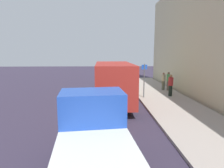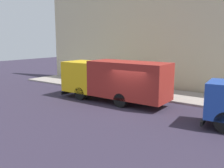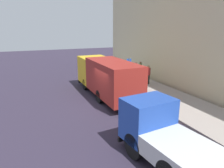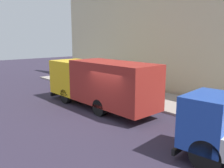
# 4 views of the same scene
# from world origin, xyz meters

# --- Properties ---
(ground) EXTENTS (80.00, 80.00, 0.00)m
(ground) POSITION_xyz_m (0.00, 0.00, 0.00)
(ground) COLOR #2F2739
(sidewalk) EXTENTS (3.93, 30.00, 0.14)m
(sidewalk) POSITION_xyz_m (4.97, 0.00, 0.07)
(sidewalk) COLOR #9F948B
(sidewalk) RESTS_ON ground
(building_facade) EXTENTS (0.50, 30.00, 9.96)m
(building_facade) POSITION_xyz_m (7.43, 0.00, 4.98)
(building_facade) COLOR beige
(building_facade) RESTS_ON ground
(large_utility_truck) EXTENTS (2.39, 8.35, 2.94)m
(large_utility_truck) POSITION_xyz_m (0.90, 1.96, 1.65)
(large_utility_truck) COLOR yellow
(large_utility_truck) RESTS_ON ground
(small_flatbed_truck) EXTENTS (2.59, 4.97, 2.36)m
(small_flatbed_truck) POSITION_xyz_m (-0.04, -6.72, 1.12)
(small_flatbed_truck) COLOR #2045A6
(small_flatbed_truck) RESTS_ON ground
(pedestrian_walking) EXTENTS (0.38, 0.38, 1.64)m
(pedestrian_walking) POSITION_xyz_m (5.87, 5.93, 1.01)
(pedestrian_walking) COLOR #515646
(pedestrian_walking) RESTS_ON sidewalk
(pedestrian_standing) EXTENTS (0.46, 0.46, 1.76)m
(pedestrian_standing) POSITION_xyz_m (5.66, 3.30, 1.06)
(pedestrian_standing) COLOR black
(pedestrian_standing) RESTS_ON sidewalk
(pedestrian_third) EXTENTS (0.49, 0.49, 1.71)m
(pedestrian_third) POSITION_xyz_m (6.28, 5.73, 1.05)
(pedestrian_third) COLOR #5F544A
(pedestrian_third) RESTS_ON sidewalk
(street_sign_post) EXTENTS (0.44, 0.08, 2.64)m
(street_sign_post) POSITION_xyz_m (3.40, 2.89, 1.69)
(street_sign_post) COLOR #4C5156
(street_sign_post) RESTS_ON sidewalk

